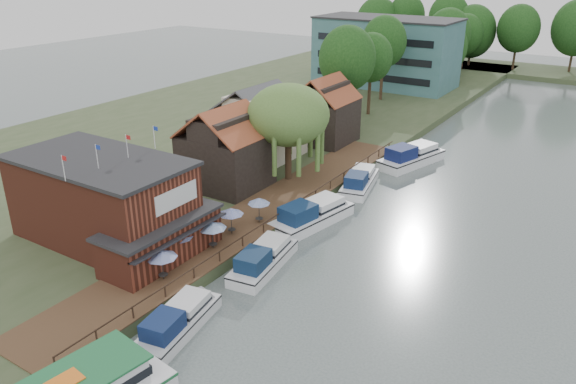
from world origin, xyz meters
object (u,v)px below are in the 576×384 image
Objects in this scene: umbrella_3 at (231,221)px; cruiser_1 at (263,256)px; willow at (288,133)px; cruiser_3 at (360,179)px; umbrella_4 at (259,210)px; umbrella_1 at (180,245)px; hotel_block at (386,52)px; cottage_b at (258,121)px; cottage_a at (225,147)px; swan at (136,365)px; umbrella_0 at (162,265)px; cottage_c at (325,110)px; cruiser_4 at (412,154)px; cruiser_0 at (178,318)px; pub at (119,204)px; cruiser_2 at (312,212)px; umbrella_2 at (213,235)px.

umbrella_3 is 0.26× the size of cruiser_1.
willow is 1.11× the size of cruiser_3.
umbrella_4 is 6.43m from cruiser_1.
umbrella_1 is 8.86m from umbrella_4.
hotel_block reaches higher than cottage_b.
cottage_a is 28.00m from swan.
willow reaches higher than umbrella_0.
cottage_a is 1.01× the size of cottage_c.
umbrella_1 reaches higher than cruiser_4.
cruiser_0 is at bearing -73.28° from willow.
pub is 8.42× the size of umbrella_3.
swan is (-0.43, -43.98, -1.12)m from cruiser_4.
hotel_block reaches higher than cottage_c.
umbrella_0 is at bearing -91.51° from umbrella_4.
cruiser_2 is 1.11× the size of cruiser_3.
umbrella_4 is at bearing 94.63° from cruiser_0.
umbrella_2 is 0.26× the size of cruiser_1.
umbrella_2 is 1.01× the size of umbrella_3.
hotel_block is at bearing 102.61° from umbrella_3.
cottage_a is at bearing -73.30° from cottage_b.
cruiser_4 is at bearing -61.41° from hotel_block.
umbrella_1 reaches higher than cruiser_1.
umbrella_3 is (-0.40, 8.70, 0.00)m from umbrella_0.
cruiser_0 is at bearing -35.51° from umbrella_0.
umbrella_4 is at bearing -85.07° from cruiser_4.
cruiser_0 is 0.82× the size of cruiser_4.
cruiser_3 is 10.46m from cruiser_4.
cottage_b is 38.19m from swan.
cruiser_4 is at bearing 59.74° from willow.
cottage_c is 14.46m from willow.
willow is at bearing 102.26° from umbrella_3.
umbrella_0 is 0.23× the size of cruiser_2.
cruiser_1 is at bearing 22.23° from pub.
cruiser_3 is 0.86× the size of cruiser_4.
cottage_b is at bearing 116.69° from umbrella_2.
umbrella_3 is at bearing -77.39° from hotel_block.
umbrella_1 is at bearing -98.46° from cruiser_2.
cottage_a is 24.06m from cruiser_0.
cruiser_0 is (19.12, -76.36, -6.09)m from hotel_block.
cruiser_3 is (10.04, -9.84, -4.12)m from cottage_c.
umbrella_4 is (0.71, 3.11, 0.00)m from umbrella_3.
cottage_b is at bearing -133.62° from cruiser_4.
umbrella_1 is at bearing 109.41° from umbrella_0.
willow is (11.50, -51.00, -0.94)m from hotel_block.
umbrella_3 is 0.22× the size of cruiser_4.
cottage_b is 9.07m from willow.
cruiser_1 is (19.12, -66.45, -6.04)m from hotel_block.
cruiser_2 is at bearing -6.74° from cottage_a.
umbrella_2 is at bearing -63.31° from cottage_b.
cruiser_0 is at bearing 95.23° from swan.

